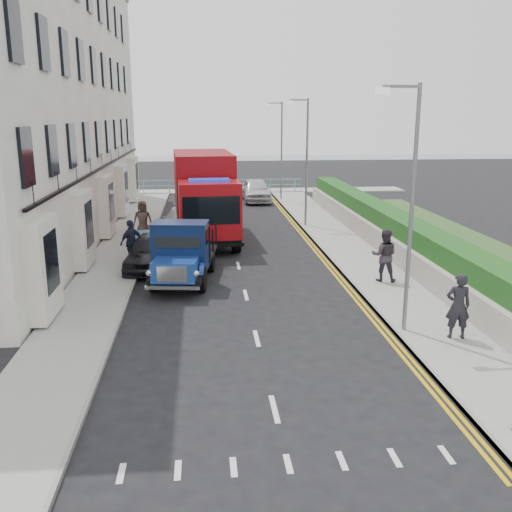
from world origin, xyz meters
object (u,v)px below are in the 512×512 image
at_px(lamp_near, 408,197).
at_px(bedford_lorry, 181,257).
at_px(parked_car_front, 151,251).
at_px(red_lorry, 204,194).
at_px(pedestrian_east_near, 458,306).
at_px(lamp_far, 280,145).
at_px(lamp_mid, 305,155).

distance_m(lamp_near, bedford_lorry, 8.92).
bearing_deg(parked_car_front, red_lorry, 74.31).
xyz_separation_m(bedford_lorry, pedestrian_east_near, (7.78, -6.19, -0.04)).
distance_m(lamp_far, pedestrian_east_near, 26.94).
bearing_deg(parked_car_front, lamp_mid, 52.22).
bearing_deg(parked_car_front, bedford_lorry, -55.49).
bearing_deg(lamp_far, lamp_near, -90.00).
relative_size(lamp_mid, bedford_lorry, 1.35).
height_order(lamp_mid, bedford_lorry, lamp_mid).
distance_m(lamp_far, parked_car_front, 19.95).
xyz_separation_m(bedford_lorry, parked_car_front, (-1.34, 2.48, -0.37)).
height_order(lamp_near, lamp_mid, same).
bearing_deg(red_lorry, lamp_far, 62.51).
bearing_deg(lamp_mid, lamp_near, -90.00).
distance_m(lamp_near, parked_car_front, 11.58).
bearing_deg(lamp_far, lamp_mid, -90.00).
bearing_deg(lamp_near, lamp_far, 90.00).
bearing_deg(lamp_far, bedford_lorry, -107.39).
xyz_separation_m(lamp_near, pedestrian_east_near, (1.34, -0.75, -2.94)).
relative_size(red_lorry, pedestrian_east_near, 4.45).
height_order(lamp_near, pedestrian_east_near, lamp_near).
bearing_deg(parked_car_front, lamp_near, -39.39).
bearing_deg(bedford_lorry, parked_car_front, 125.94).
height_order(bedford_lorry, red_lorry, red_lorry).
relative_size(lamp_far, red_lorry, 0.84).
distance_m(lamp_near, pedestrian_east_near, 3.32).
relative_size(lamp_far, parked_car_front, 1.65).
bearing_deg(bedford_lorry, lamp_far, 80.19).
bearing_deg(lamp_far, red_lorry, -113.93).
height_order(lamp_far, bedford_lorry, lamp_far).
bearing_deg(pedestrian_east_near, parked_car_front, -36.13).
bearing_deg(lamp_far, pedestrian_east_near, -87.13).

